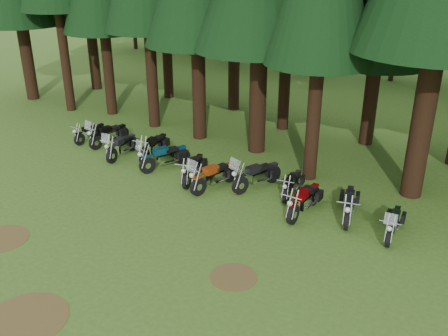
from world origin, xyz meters
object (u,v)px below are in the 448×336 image
Objects in this scene: motorcycle_2 at (122,147)px; motorcycle_10 at (348,205)px; motorcycle_5 at (193,169)px; motorcycle_9 at (304,201)px; motorcycle_8 at (292,185)px; motorcycle_4 at (165,157)px; motorcycle_6 at (214,176)px; motorcycle_0 at (91,133)px; motorcycle_7 at (257,176)px; motorcycle_11 at (393,224)px; motorcycle_3 at (154,147)px; motorcycle_1 at (109,135)px.

motorcycle_2 is 1.03× the size of motorcycle_10.
motorcycle_9 reaches higher than motorcycle_5.
motorcycle_9 is at bearing -56.92° from motorcycle_8.
motorcycle_4 is 2.93m from motorcycle_6.
motorcycle_6 is at bearing -5.97° from motorcycle_0.
motorcycle_10 is at bearing 14.59° from motorcycle_7.
motorcycle_3 is at bearing 168.69° from motorcycle_11.
motorcycle_0 is at bearing 176.00° from motorcycle_9.
motorcycle_0 is 10.94m from motorcycle_8.
motorcycle_2 is (2.75, -0.64, 0.08)m from motorcycle_0.
motorcycle_4 is (1.23, -0.71, 0.03)m from motorcycle_3.
motorcycle_1 is at bearing 174.85° from motorcycle_9.
motorcycle_6 reaches higher than motorcycle_1.
motorcycle_0 is 0.94× the size of motorcycle_11.
motorcycle_3 is at bearing 172.91° from motorcycle_9.
motorcycle_10 is (1.43, 0.60, -0.01)m from motorcycle_9.
motorcycle_6 is at bearing -166.24° from motorcycle_8.
motorcycle_1 reaches higher than motorcycle_5.
motorcycle_3 is 0.99× the size of motorcycle_9.
motorcycle_7 is at bearing 179.91° from motorcycle_8.
motorcycle_6 reaches higher than motorcycle_10.
motorcycle_6 is at bearing -26.76° from motorcycle_3.
motorcycle_1 is 10.87m from motorcycle_9.
motorcycle_7 is at bearing 27.95° from motorcycle_4.
motorcycle_8 is 4.21m from motorcycle_11.
motorcycle_9 is (10.82, -1.07, -0.00)m from motorcycle_1.
motorcycle_9 is (11.96, -0.94, 0.09)m from motorcycle_0.
motorcycle_0 is 0.84× the size of motorcycle_3.
motorcycle_1 is 13.94m from motorcycle_11.
motorcycle_7 is 1.46m from motorcycle_8.
motorcycle_4 is 6.74m from motorcycle_9.
motorcycle_5 is (4.21, -0.21, -0.01)m from motorcycle_2.
motorcycle_3 is at bearing 160.04° from motorcycle_10.
motorcycle_11 is at bearing 14.73° from motorcycle_6.
motorcycle_0 is at bearing 155.16° from motorcycle_5.
motorcycle_6 is 3.84m from motorcycle_9.
motorcycle_4 reaches higher than motorcycle_10.
motorcycle_8 is at bearing 28.47° from motorcycle_4.
motorcycle_11 reaches higher than motorcycle_10.
motorcycle_2 is (1.60, -0.76, -0.01)m from motorcycle_1.
motorcycle_7 is at bearing 158.68° from motorcycle_10.
motorcycle_11 is at bearing 2.62° from motorcycle_1.
motorcycle_4 is 1.75m from motorcycle_5.
motorcycle_1 reaches higher than motorcycle_9.
motorcycle_2 is 5.39m from motorcycle_6.
motorcycle_5 is 2.66m from motorcycle_7.
motorcycle_1 is 0.97× the size of motorcycle_7.
motorcycle_11 is (11.05, -0.82, -0.05)m from motorcycle_3.
motorcycle_4 is at bearing 177.53° from motorcycle_9.
motorcycle_10 is (8.15, 0.26, -0.04)m from motorcycle_4.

